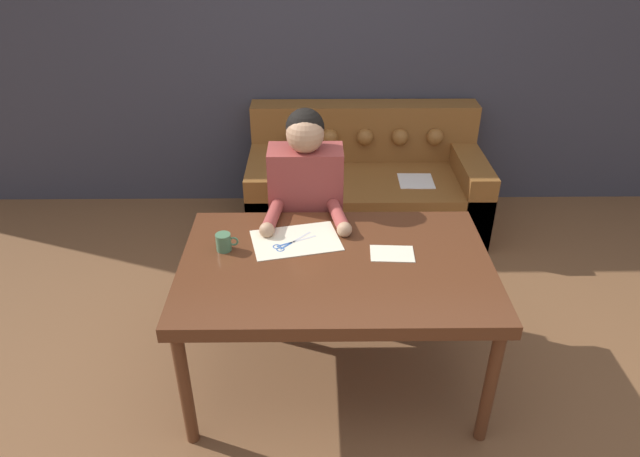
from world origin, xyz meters
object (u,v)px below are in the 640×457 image
at_px(mug, 224,242).
at_px(dining_table, 336,273).
at_px(person, 306,214).
at_px(scissors, 288,244).
at_px(couch, 365,187).

bearing_deg(mug, dining_table, -11.37).
relative_size(person, scissors, 5.83).
height_order(person, mug, person).
height_order(dining_table, couch, couch).
bearing_deg(person, dining_table, -76.20).
height_order(couch, person, person).
bearing_deg(scissors, couch, 70.67).
xyz_separation_m(couch, person, (-0.44, -1.03, 0.35)).
relative_size(couch, person, 1.35).
distance_m(person, mug, 0.66).
bearing_deg(couch, mug, -118.60).
distance_m(couch, mug, 1.81).
bearing_deg(mug, couch, 61.40).
bearing_deg(couch, scissors, -109.33).
xyz_separation_m(person, scissors, (-0.09, -0.46, 0.09)).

